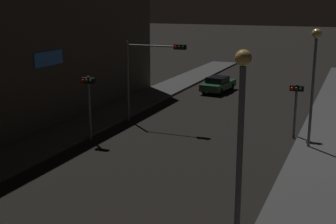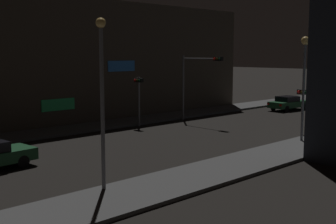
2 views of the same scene
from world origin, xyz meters
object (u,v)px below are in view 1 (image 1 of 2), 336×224
traffic_light_overhead (149,65)px  traffic_light_left_kerb (89,95)px  far_car (218,84)px  street_lamp_near_block (239,156)px  traffic_light_right_kerb (296,99)px  street_lamp_far_block (314,65)px

traffic_light_overhead → traffic_light_left_kerb: size_ratio=1.42×
far_car → traffic_light_overhead: bearing=-95.8°
far_car → street_lamp_near_block: 30.67m
far_car → street_lamp_near_block: size_ratio=0.67×
far_car → traffic_light_overhead: (-1.24, -12.20, 3.23)m
far_car → traffic_light_overhead: 12.68m
far_car → traffic_light_right_kerb: traffic_light_right_kerb is taller
street_lamp_far_block → street_lamp_near_block: bearing=-91.3°
traffic_light_right_kerb → street_lamp_far_block: 3.14m
traffic_light_overhead → street_lamp_near_block: street_lamp_near_block is taller
traffic_light_left_kerb → far_car: bearing=80.6°
far_car → traffic_light_right_kerb: bearing=-55.4°
far_car → street_lamp_far_block: 17.34m
traffic_light_right_kerb → traffic_light_left_kerb: bearing=-156.0°
traffic_light_left_kerb → traffic_light_right_kerb: (11.22, 4.99, -0.34)m
traffic_light_overhead → far_car: bearing=84.2°
far_car → street_lamp_far_block: (9.42, -13.99, 4.01)m
traffic_light_overhead → street_lamp_far_block: 10.84m
traffic_light_left_kerb → street_lamp_near_block: 16.94m
traffic_light_left_kerb → traffic_light_overhead: bearing=72.1°
traffic_light_left_kerb → street_lamp_far_block: 12.82m
traffic_light_left_kerb → street_lamp_near_block: bearing=-45.0°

